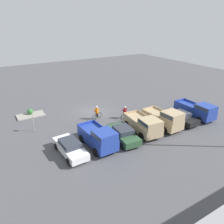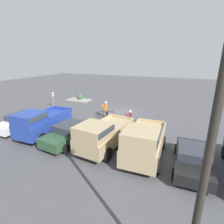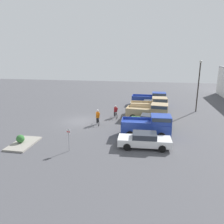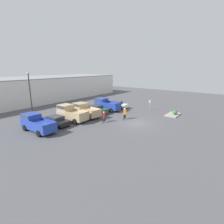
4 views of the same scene
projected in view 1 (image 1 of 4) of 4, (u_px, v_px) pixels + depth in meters
name	position (u px, v px, depth m)	size (l,w,h in m)	color
ground_plane	(94.00, 111.00, 29.92)	(80.00, 80.00, 0.00)	#4C4C51
pickup_truck_0	(197.00, 110.00, 27.58)	(2.21, 5.35, 2.09)	#233D9E
sedan_0	(181.00, 117.00, 26.51)	(2.13, 4.40, 1.33)	black
pickup_truck_1	(165.00, 119.00, 24.87)	(2.44, 4.96, 2.36)	tan
pickup_truck_2	(144.00, 124.00, 23.66)	(2.66, 5.21, 2.14)	tan
sedan_1	(123.00, 134.00, 22.50)	(2.29, 4.62, 1.45)	#2D5133
pickup_truck_3	(99.00, 137.00, 21.06)	(2.36, 4.91, 2.21)	#233D9E
sedan_2	(70.00, 147.00, 20.22)	(2.07, 4.72, 1.37)	white
cyclist_0	(97.00, 112.00, 27.27)	(1.70, 0.76, 1.80)	black
cyclist_1	(125.00, 112.00, 27.53)	(1.70, 0.76, 1.66)	black
fire_lane_sign	(33.00, 121.00, 24.09)	(0.06, 0.30, 2.07)	#9E9EA3
curb_island	(31.00, 115.00, 28.48)	(3.41, 1.92, 0.15)	gray
shrub	(30.00, 111.00, 28.56)	(0.74, 0.74, 0.74)	#337033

